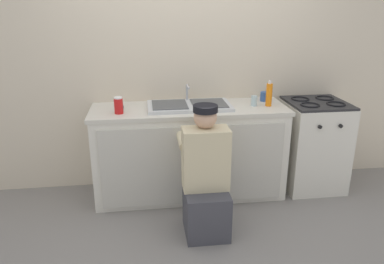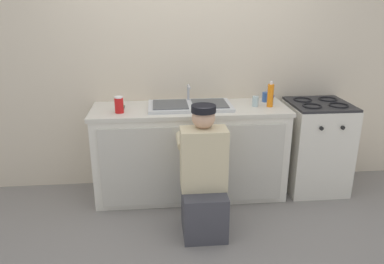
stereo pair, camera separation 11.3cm
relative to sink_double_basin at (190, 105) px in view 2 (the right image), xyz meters
The scene contains 12 objects.
ground_plane 0.98m from the sink_double_basin, 90.00° to the right, with size 12.00×12.00×0.00m, color gray.
back_wall 0.47m from the sink_double_basin, 90.00° to the left, with size 6.00×0.10×2.50m, color beige.
counter_cabinet 0.50m from the sink_double_basin, 90.00° to the right, with size 1.85×0.62×0.88m.
countertop 0.04m from the sink_double_basin, 90.00° to the right, with size 1.89×0.62×0.04m, color beige.
sink_double_basin is the anchor object (origin of this frame).
stove_range 1.38m from the sink_double_basin, ahead, with size 0.59×0.62×0.94m.
plumber_person 0.84m from the sink_double_basin, 85.73° to the right, with size 0.42×0.61×1.10m.
water_glass 0.64m from the sink_double_basin, ahead, with size 0.06×0.06×0.10m.
cell_phone 0.66m from the sink_double_basin, behind, with size 0.07×0.14×0.01m.
coffee_mug 0.81m from the sink_double_basin, 10.13° to the left, with size 0.13×0.08×0.10m.
soap_bottle_orange 0.78m from the sink_double_basin, ahead, with size 0.06×0.06×0.25m.
soda_cup_red 0.68m from the sink_double_basin, 169.33° to the right, with size 0.08×0.08×0.15m.
Camera 2 is at (-0.31, -3.17, 1.88)m, focal length 35.00 mm.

